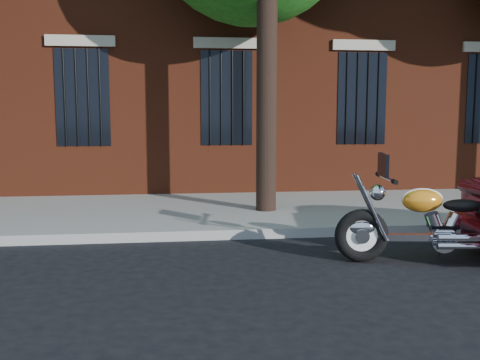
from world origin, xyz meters
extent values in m
plane|color=black|center=(0.00, 0.00, 0.00)|extent=(120.00, 120.00, 0.00)
cube|color=gray|center=(0.00, 1.38, 0.07)|extent=(40.00, 0.16, 0.15)
cube|color=gray|center=(0.00, 3.26, 0.07)|extent=(40.00, 3.60, 0.15)
cube|color=black|center=(0.00, 5.11, 2.20)|extent=(1.10, 0.14, 2.00)
cube|color=#B2A893|center=(0.00, 5.08, 3.35)|extent=(1.40, 0.20, 0.22)
cylinder|color=black|center=(0.00, 5.03, 2.20)|extent=(0.04, 0.04, 2.00)
cylinder|color=black|center=(0.50, 2.90, 2.50)|extent=(0.36, 0.36, 5.00)
torus|color=black|center=(1.21, -0.09, 0.35)|extent=(0.70, 0.24, 0.68)
cylinder|color=white|center=(1.21, -0.09, 0.35)|extent=(0.51, 0.13, 0.51)
ellipsoid|color=white|center=(1.21, -0.09, 0.45)|extent=(0.37, 0.18, 0.20)
cube|color=white|center=(2.17, -0.22, 0.33)|extent=(1.53, 0.30, 0.08)
cylinder|color=white|center=(2.22, -0.23, 0.30)|extent=(0.35, 0.22, 0.33)
ellipsoid|color=orange|center=(1.95, -0.19, 0.79)|extent=(0.54, 0.35, 0.29)
ellipsoid|color=black|center=(2.45, -0.26, 0.73)|extent=(0.53, 0.35, 0.16)
cylinder|color=white|center=(1.50, -0.13, 1.08)|extent=(0.14, 0.79, 0.04)
sphere|color=white|center=(1.39, -0.12, 0.89)|extent=(0.23, 0.23, 0.20)
cube|color=black|center=(1.45, -0.13, 1.24)|extent=(0.09, 0.41, 0.28)
camera|label=1|loc=(-1.09, -6.45, 1.87)|focal=40.00mm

